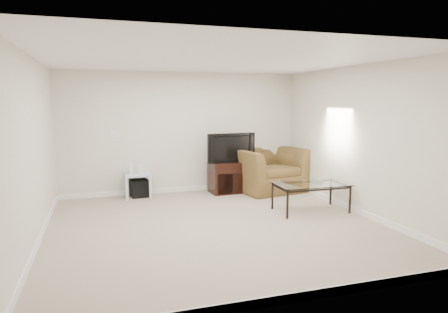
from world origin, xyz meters
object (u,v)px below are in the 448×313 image
object	(u,v)px
tv_stand	(229,177)
coffee_table	(310,197)
subwoofer	(139,188)
recliner	(268,162)
television	(229,147)
side_table	(138,185)

from	to	relation	value
tv_stand	coffee_table	world-z (taller)	tv_stand
subwoofer	recliner	world-z (taller)	recliner
television	coffee_table	size ratio (longest dim) A/B	0.78
television	subwoofer	bearing A→B (deg)	167.39
tv_stand	television	xyz separation A→B (m)	(0.00, -0.03, 0.63)
side_table	recliner	size ratio (longest dim) A/B	0.36
subwoofer	recliner	bearing A→B (deg)	-5.30
tv_stand	coffee_table	xyz separation A→B (m)	(0.90, -1.83, -0.08)
recliner	coffee_table	size ratio (longest dim) A/B	1.11
side_table	subwoofer	bearing A→B (deg)	32.35
coffee_table	tv_stand	bearing A→B (deg)	116.17
subwoofer	recliner	distance (m)	2.74
tv_stand	side_table	world-z (taller)	tv_stand
tv_stand	side_table	size ratio (longest dim) A/B	1.56
television	coffee_table	bearing A→B (deg)	-70.22
subwoofer	coffee_table	xyz separation A→B (m)	(2.74, -1.99, 0.07)
subwoofer	recliner	size ratio (longest dim) A/B	0.25
recliner	coffee_table	xyz separation A→B (m)	(0.05, -1.74, -0.36)
subwoofer	coffee_table	size ratio (longest dim) A/B	0.27
side_table	coffee_table	size ratio (longest dim) A/B	0.40
television	side_table	xyz separation A→B (m)	(-1.87, 0.17, -0.72)
subwoofer	recliner	xyz separation A→B (m)	(2.69, -0.25, 0.44)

